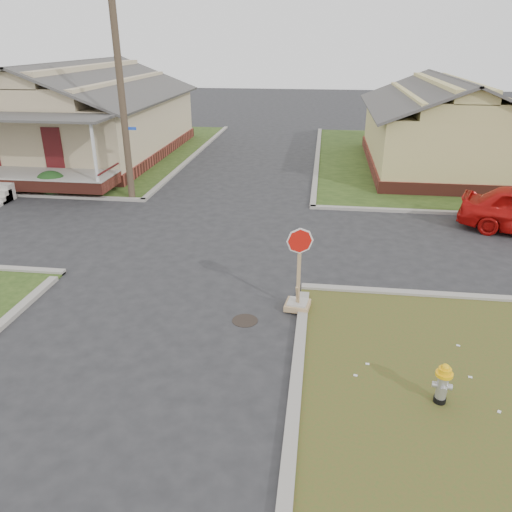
# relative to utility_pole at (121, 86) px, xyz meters

# --- Properties ---
(ground) EXTENTS (120.00, 120.00, 0.00)m
(ground) POSITION_rel_utility_pole_xyz_m (4.20, -8.90, -4.66)
(ground) COLOR #242426
(ground) RESTS_ON ground
(verge_far_left) EXTENTS (19.00, 19.00, 0.05)m
(verge_far_left) POSITION_rel_utility_pole_xyz_m (-8.80, 9.10, -4.64)
(verge_far_left) COLOR #293F16
(verge_far_left) RESTS_ON ground
(curbs) EXTENTS (80.00, 40.00, 0.12)m
(curbs) POSITION_rel_utility_pole_xyz_m (4.20, -3.90, -4.66)
(curbs) COLOR gray
(curbs) RESTS_ON ground
(manhole) EXTENTS (0.64, 0.64, 0.01)m
(manhole) POSITION_rel_utility_pole_xyz_m (6.40, -9.40, -4.66)
(manhole) COLOR black
(manhole) RESTS_ON ground
(corner_house) EXTENTS (10.10, 15.50, 5.30)m
(corner_house) POSITION_rel_utility_pole_xyz_m (-5.80, 7.78, -2.38)
(corner_house) COLOR maroon
(corner_house) RESTS_ON ground
(side_house_yellow) EXTENTS (7.60, 11.60, 4.70)m
(side_house_yellow) POSITION_rel_utility_pole_xyz_m (14.20, 7.60, -2.47)
(side_house_yellow) COLOR maroon
(side_house_yellow) RESTS_ON ground
(utility_pole) EXTENTS (1.80, 0.28, 9.00)m
(utility_pole) POSITION_rel_utility_pole_xyz_m (0.00, 0.00, 0.00)
(utility_pole) COLOR #453628
(utility_pole) RESTS_ON ground
(fire_hydrant) EXTENTS (0.32, 0.32, 0.86)m
(fire_hydrant) POSITION_rel_utility_pole_xyz_m (10.54, -11.92, -4.14)
(fire_hydrant) COLOR black
(fire_hydrant) RESTS_ON ground
(stop_sign) EXTENTS (0.62, 0.61, 2.20)m
(stop_sign) POSITION_rel_utility_pole_xyz_m (7.65, -8.68, -4.14)
(stop_sign) COLOR tan
(stop_sign) RESTS_ON ground
(hedge_right) EXTENTS (1.40, 1.14, 1.07)m
(hedge_right) POSITION_rel_utility_pole_xyz_m (-3.65, 0.02, -4.08)
(hedge_right) COLOR #183B15
(hedge_right) RESTS_ON verge_far_left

